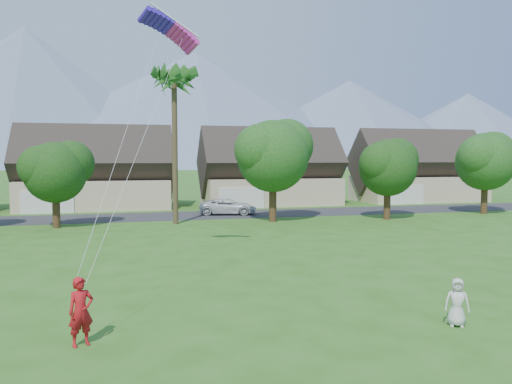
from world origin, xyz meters
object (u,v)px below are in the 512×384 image
object	(u,v)px
parafoil_kite	(170,28)
parked_car	(228,207)
kite_flyer	(81,312)
watcher	(457,302)

from	to	relation	value
parafoil_kite	parked_car	bearing A→B (deg)	58.11
kite_flyer	watcher	world-z (taller)	kite_flyer
parafoil_kite	watcher	bearing A→B (deg)	-68.22
watcher	parked_car	bearing A→B (deg)	119.81
watcher	parafoil_kite	xyz separation A→B (m)	(-8.01, 11.18, 10.80)
parked_car	parafoil_kite	distance (m)	24.69
parked_car	watcher	bearing A→B (deg)	-164.66
kite_flyer	parked_car	xyz separation A→B (m)	(10.29, 31.10, -0.25)
parked_car	parafoil_kite	size ratio (longest dim) A/B	1.75
parked_car	parafoil_kite	world-z (taller)	parafoil_kite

